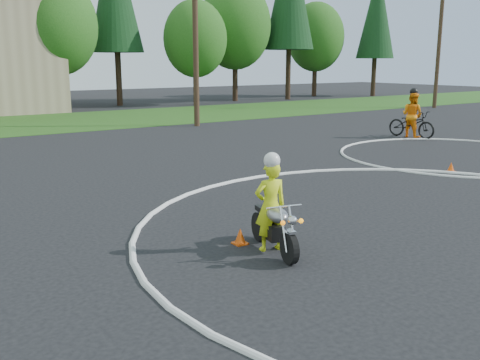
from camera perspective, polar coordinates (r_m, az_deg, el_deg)
grass_strip at (r=31.46m, az=-18.19°, el=5.95°), size 120.00×10.00×0.02m
course_markings at (r=13.75m, az=21.25°, el=-1.99°), size 19.05×19.05×0.12m
primary_motorcycle at (r=9.28m, az=3.72°, el=-5.00°), size 0.77×1.77×0.94m
rider_primary_grp at (r=9.27m, az=3.26°, el=-2.52°), size 0.65×0.51×1.75m
rider_second_grp at (r=24.68m, az=17.86°, el=6.10°), size 0.98×2.30×2.16m
treeline at (r=44.60m, az=-2.69°, el=16.79°), size 38.20×8.10×14.52m
utility_poles at (r=27.83m, az=-4.80°, el=16.45°), size 41.60×1.12×10.00m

